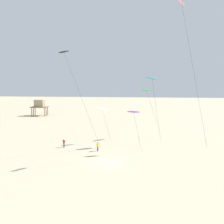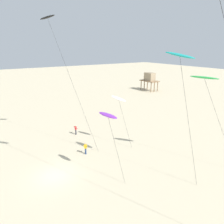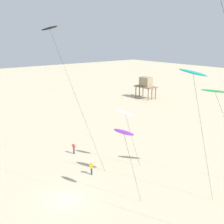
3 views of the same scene
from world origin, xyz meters
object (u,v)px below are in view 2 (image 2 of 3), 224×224
Objects in this scene: kite_white at (119,99)px; stilt_house at (150,78)px; kite_teal at (180,56)px; kite_flyer_nearest at (85,148)px; kite_black at (48,20)px; kite_purple at (108,116)px; kite_green at (205,78)px; kite_flyer_middle at (76,130)px.

kite_white reaches higher than stilt_house.
kite_teal reaches higher than kite_flyer_nearest.
kite_flyer_nearest is at bearing 21.85° from kite_black.
kite_white is 4.53× the size of kite_flyer_nearest.
kite_teal is 11.60m from kite_white.
kite_teal reaches higher than kite_purple.
kite_purple is at bearing 7.93° from kite_black.
kite_flyer_nearest is (-9.42, -10.48, -9.79)m from kite_green.
kite_black is at bearing -125.64° from kite_white.
kite_black reaches higher than kite_teal.
kite_flyer_middle is at bearing -152.42° from kite_white.
stilt_house reaches higher than kite_flyer_nearest.
kite_flyer_nearest is 0.28× the size of stilt_house.
kite_purple is at bearing -3.66° from kite_flyer_nearest.
kite_white is at bearing 179.64° from kite_teal.
kite_flyer_middle is (-7.07, -3.69, -6.18)m from kite_white.
kite_white is 1.25× the size of stilt_house.
kite_green is 6.61× the size of kite_flyer_nearest.
kite_teal is 8.19× the size of kite_flyer_nearest.
kite_flyer_nearest is at bearing -152.61° from kite_teal.
kite_purple is 4.63× the size of kite_flyer_nearest.
kite_black is 10.76× the size of kite_flyer_nearest.
stilt_house is (-20.43, 35.31, 3.24)m from kite_flyer_middle.
kite_black reaches higher than kite_purple.
kite_flyer_nearest is at bearing 176.34° from kite_purple.
kite_teal is 16.72m from kite_flyer_nearest.
kite_purple is 15.00m from kite_flyer_middle.
stilt_house is (-22.28, 38.91, -13.14)m from kite_black.
kite_purple is 8.81m from kite_teal.
stilt_house is (-37.37, 31.68, -9.05)m from kite_teal.
stilt_house is at bearing 132.17° from kite_purple.
kite_flyer_middle is 40.92m from stilt_house.
stilt_house is (-27.50, 31.62, -2.94)m from kite_white.
kite_purple is 8.48m from kite_white.
kite_green is 1.83× the size of stilt_house.
kite_white is 8.13m from kite_flyer_nearest.
kite_purple is 50.44m from stilt_house.
kite_purple is at bearing -105.12° from kite_green.
kite_white reaches higher than kite_flyer_middle.
stilt_house is (-33.79, 37.30, -3.29)m from kite_purple.
kite_white is 10.09m from kite_flyer_middle.
kite_green is at bearing 74.88° from kite_purple.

